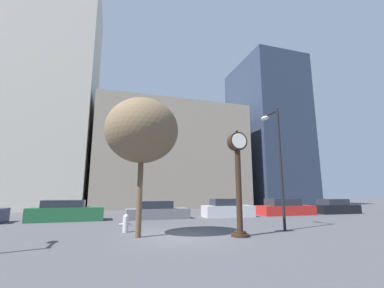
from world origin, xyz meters
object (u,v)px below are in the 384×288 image
at_px(street_clock, 238,173).
at_px(car_grey, 157,211).
at_px(car_green, 66,212).
at_px(car_silver, 227,209).
at_px(fire_hydrant_near, 126,223).
at_px(street_lamp_right, 275,148).
at_px(car_red, 285,208).
at_px(bare_tree, 142,131).
at_px(car_black, 335,207).

distance_m(street_clock, car_grey, 9.35).
distance_m(car_green, car_silver, 11.62).
xyz_separation_m(fire_hydrant_near, street_lamp_right, (7.65, -1.33, 3.80)).
bearing_deg(car_grey, car_red, -1.68).
relative_size(car_grey, street_lamp_right, 0.72).
relative_size(car_green, street_lamp_right, 0.74).
distance_m(fire_hydrant_near, bare_tree, 4.50).
bearing_deg(car_black, street_lamp_right, -144.20).
bearing_deg(car_black, bare_tree, -154.96).
xyz_separation_m(car_grey, car_silver, (5.56, -0.20, 0.06)).
bearing_deg(car_silver, street_clock, -108.73).
bearing_deg(fire_hydrant_near, car_black, 17.74).
distance_m(street_clock, fire_hydrant_near, 5.83).
bearing_deg(car_green, street_clock, -49.13).
xyz_separation_m(car_silver, car_black, (10.77, 0.11, -0.04)).
bearing_deg(fire_hydrant_near, car_green, 118.92).
bearing_deg(car_silver, bare_tree, -132.37).
xyz_separation_m(car_grey, car_black, (16.32, -0.09, 0.02)).
distance_m(car_silver, bare_tree, 11.46).
xyz_separation_m(street_clock, car_red, (8.82, 8.73, -2.12)).
height_order(car_green, car_grey, car_green).
bearing_deg(bare_tree, car_silver, 44.68).
bearing_deg(street_clock, car_silver, 68.32).
height_order(car_red, car_black, car_red).
height_order(car_grey, street_lamp_right, street_lamp_right).
distance_m(car_silver, fire_hydrant_near, 10.01).
bearing_deg(street_clock, bare_tree, 165.30).
distance_m(car_red, car_black, 5.38).
bearing_deg(bare_tree, car_black, 22.59).
xyz_separation_m(car_red, fire_hydrant_near, (-13.46, -6.00, -0.15)).
bearing_deg(bare_tree, fire_hydrant_near, 105.03).
bearing_deg(street_lamp_right, bare_tree, -177.65).
bearing_deg(car_grey, car_silver, -3.12).
bearing_deg(car_silver, fire_hydrant_near, -140.79).
relative_size(street_clock, car_black, 1.14).
bearing_deg(car_grey, street_lamp_right, -56.44).
height_order(car_grey, fire_hydrant_near, car_grey).
bearing_deg(car_red, car_silver, -177.54).
bearing_deg(car_grey, street_clock, -77.58).
distance_m(car_grey, bare_tree, 8.99).
xyz_separation_m(street_clock, car_green, (-8.17, 9.14, -2.10)).
distance_m(car_silver, street_lamp_right, 8.12).
bearing_deg(street_lamp_right, car_green, 145.33).
bearing_deg(bare_tree, car_grey, 75.01).
xyz_separation_m(car_silver, bare_tree, (-7.63, -7.55, 4.01)).
relative_size(street_clock, car_green, 1.00).
height_order(car_green, car_red, car_green).
distance_m(street_clock, car_silver, 9.54).
height_order(car_grey, bare_tree, bare_tree).
height_order(fire_hydrant_near, bare_tree, bare_tree).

